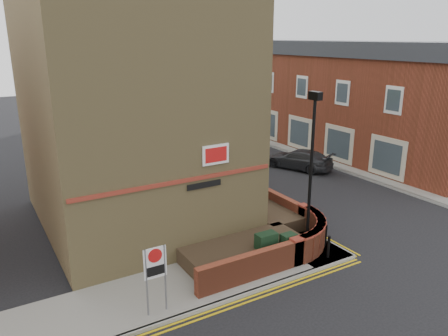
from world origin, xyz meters
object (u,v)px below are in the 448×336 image
(lamppost, at_px, (311,174))
(silver_car_near, at_px, (205,157))
(utility_cabinet_large, at_px, (266,248))
(zone_sign, at_px, (155,268))

(lamppost, xyz_separation_m, silver_car_near, (2.18, 12.53, -2.61))
(utility_cabinet_large, height_order, silver_car_near, silver_car_near)
(utility_cabinet_large, xyz_separation_m, silver_car_near, (4.08, 12.43, 0.01))
(lamppost, bearing_deg, utility_cabinet_large, 176.99)
(lamppost, height_order, silver_car_near, lamppost)
(lamppost, height_order, zone_sign, lamppost)
(utility_cabinet_large, distance_m, silver_car_near, 13.09)
(zone_sign, distance_m, silver_car_near, 15.91)
(silver_car_near, bearing_deg, zone_sign, -103.10)
(lamppost, bearing_deg, zone_sign, -173.93)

